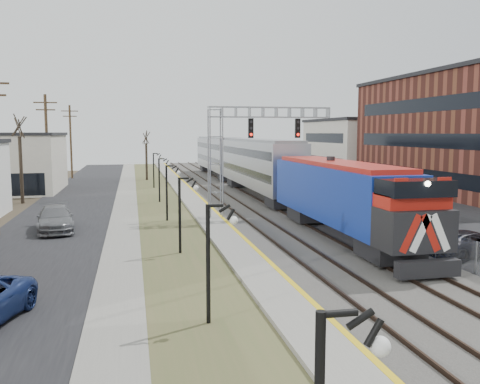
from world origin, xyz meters
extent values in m
cube|color=black|center=(-11.50, 35.00, 0.02)|extent=(7.00, 120.00, 0.04)
cube|color=gray|center=(-7.00, 35.00, 0.04)|extent=(2.00, 120.00, 0.08)
cube|color=#49532C|center=(-4.00, 35.00, 0.03)|extent=(4.00, 120.00, 0.06)
cube|color=gray|center=(-1.00, 35.00, 0.12)|extent=(2.00, 120.00, 0.24)
cube|color=#595651|center=(4.00, 35.00, 0.10)|extent=(8.00, 120.00, 0.20)
cube|color=black|center=(16.00, 35.00, 0.02)|extent=(16.00, 120.00, 0.04)
cube|color=gold|center=(-0.12, 35.00, 0.24)|extent=(0.24, 120.00, 0.01)
cube|color=#2D2119|center=(1.25, 35.00, 0.28)|extent=(0.08, 120.00, 0.15)
cube|color=#2D2119|center=(2.75, 35.00, 0.28)|extent=(0.08, 120.00, 0.15)
cube|color=#2D2119|center=(4.75, 35.00, 0.28)|extent=(0.08, 120.00, 0.15)
cube|color=#2D2119|center=(6.25, 35.00, 0.28)|extent=(0.08, 120.00, 0.15)
cube|color=navy|center=(5.50, 19.13, 2.47)|extent=(3.00, 17.00, 4.25)
cube|color=black|center=(5.50, 10.43, 0.70)|extent=(2.80, 0.50, 0.70)
cube|color=#9DA0A8|center=(5.50, 39.43, 3.01)|extent=(3.00, 22.00, 5.33)
cube|color=#9DA0A8|center=(5.50, 62.23, 3.01)|extent=(3.00, 22.00, 5.33)
cube|color=gray|center=(-0.50, 28.00, 4.00)|extent=(1.00, 1.00, 8.00)
cube|color=gray|center=(3.50, 28.00, 7.75)|extent=(9.00, 0.80, 0.80)
cube|color=black|center=(2.00, 27.55, 6.60)|extent=(0.35, 0.25, 1.40)
cube|color=black|center=(5.50, 27.55, 6.60)|extent=(0.35, 0.25, 1.40)
cylinder|color=black|center=(-4.00, 8.00, 2.00)|extent=(0.14, 0.14, 4.00)
cylinder|color=black|center=(-4.00, 18.00, 2.00)|extent=(0.14, 0.14, 4.00)
cylinder|color=black|center=(-4.00, 28.00, 2.00)|extent=(0.14, 0.14, 4.00)
cylinder|color=black|center=(-4.00, 38.00, 2.00)|extent=(0.14, 0.14, 4.00)
cylinder|color=black|center=(-4.00, 50.00, 2.00)|extent=(0.14, 0.14, 4.00)
cylinder|color=#4C3823|center=(-14.50, 45.00, 5.00)|extent=(0.28, 0.28, 10.00)
cylinder|color=#4C3823|center=(-14.50, 65.00, 5.00)|extent=(0.28, 0.28, 10.00)
cube|color=gray|center=(8.20, 35.00, 0.80)|extent=(0.04, 120.00, 1.60)
cube|color=brown|center=(30.00, 40.00, 6.00)|extent=(16.00, 26.00, 12.00)
cube|color=beige|center=(30.00, 65.00, 4.00)|extent=(16.00, 18.00, 8.00)
cylinder|color=#382D23|center=(-16.00, 40.00, 2.97)|extent=(0.30, 0.30, 5.95)
cylinder|color=#382D23|center=(-4.50, 60.00, 2.45)|extent=(0.30, 0.30, 4.90)
imported|color=black|center=(10.42, 14.43, 0.65)|extent=(5.03, 3.07, 1.30)
imported|color=navy|center=(13.28, 22.86, 0.67)|extent=(4.96, 2.99, 1.35)
imported|color=slate|center=(12.97, 34.09, 0.82)|extent=(5.18, 3.68, 1.64)
imported|color=slate|center=(-11.24, 25.79, 0.78)|extent=(2.96, 5.67, 1.57)
camera|label=1|loc=(-6.33, -7.95, 6.28)|focal=38.00mm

